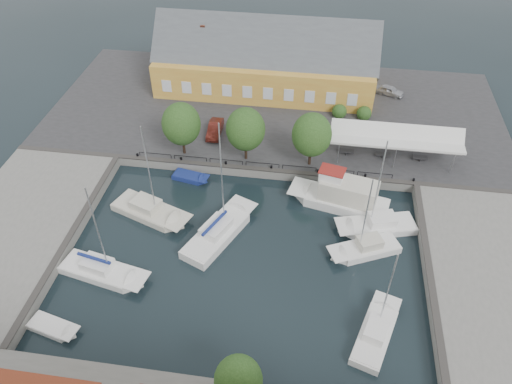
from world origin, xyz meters
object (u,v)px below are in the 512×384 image
warehouse (261,62)px  west_boat_d (103,272)px  east_boat_c (375,334)px  launch_nw (190,178)px  car_red (215,129)px  east_boat_b (365,250)px  car_silver (390,91)px  west_boat_b (150,212)px  trawler (342,198)px  tent_canopy (396,138)px  launch_sw (53,328)px  center_sailboat (219,233)px  east_boat_a (377,227)px

warehouse → west_boat_d: (-9.44, -33.62, -4.16)m
east_boat_c → launch_nw: bearing=138.7°
car_red → west_boat_d: 22.25m
east_boat_b → launch_nw: (-18.62, 8.03, -0.17)m
car_silver → launch_nw: (-22.09, -19.58, -1.54)m
east_boat_b → west_boat_b: (-21.24, 2.01, -0.00)m
car_red → west_boat_d: size_ratio=0.38×
warehouse → east_boat_c: size_ratio=3.03×
west_boat_d → launch_nw: (4.40, 14.11, -0.18)m
trawler → west_boat_b: 19.41m
tent_canopy → launch_sw: tent_canopy is taller
car_silver → east_boat_b: east_boat_b is taller
east_boat_b → launch_sw: east_boat_b is taller
center_sailboat → east_boat_b: size_ratio=1.36×
tent_canopy → west_boat_b: size_ratio=1.23×
center_sailboat → launch_nw: (-4.82, 7.95, -0.27)m
warehouse → east_boat_a: bearing=-58.7°
east_boat_c → car_silver: bearing=85.5°
center_sailboat → trawler: 13.01m
car_red → east_boat_c: bearing=-55.1°
tent_canopy → trawler: trawler is taller
tent_canopy → launch_sw: (-27.87, -25.70, -3.59)m
trawler → east_boat_c: size_ratio=1.12×
east_boat_b → west_boat_d: west_boat_d is taller
west_boat_d → center_sailboat: bearing=33.8°
east_boat_b → launch_sw: 27.60m
warehouse → launch_nw: 20.61m
warehouse → east_boat_b: bearing=-63.8°
launch_sw → launch_nw: 21.00m
launch_sw → launch_nw: size_ratio=1.07×
car_silver → east_boat_b: bearing=-166.3°
tent_canopy → car_silver: bearing=88.2°
east_boat_c → trawler: bearing=101.0°
trawler → launch_sw: (-22.56, -18.14, -0.93)m
center_sailboat → west_boat_b: center_sailboat is taller
warehouse → east_boat_a: warehouse is taller
launch_sw → east_boat_b: bearing=25.8°
warehouse → east_boat_c: bearing=-68.7°
launch_sw → east_boat_c: bearing=7.0°
car_red → east_boat_a: 22.23m
east_boat_a → east_boat_b: east_boat_a is taller
car_silver → west_boat_d: 42.88m
tent_canopy → east_boat_a: (-1.82, -10.45, -3.42)m
car_silver → launch_nw: size_ratio=0.89×
car_red → west_boat_b: size_ratio=0.37×
launch_nw → east_boat_a: bearing=-13.6°
car_red → launch_nw: (-1.26, -7.36, -1.60)m
trawler → east_boat_b: bearing=-69.5°
trawler → west_boat_d: (-20.73, -12.20, -0.75)m
west_boat_d → launch_sw: bearing=-107.1°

